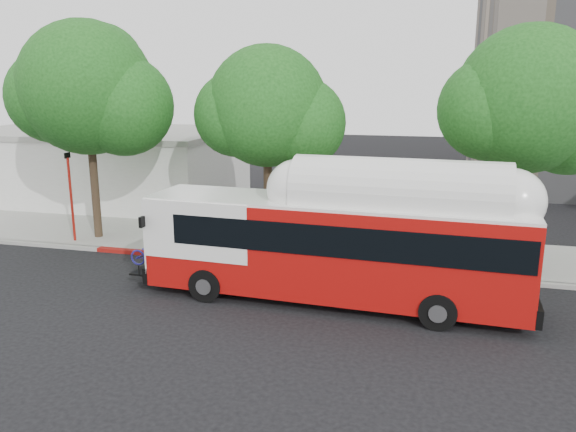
# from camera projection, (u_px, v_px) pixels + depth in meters

# --- Properties ---
(ground) EXTENTS (120.00, 120.00, 0.00)m
(ground) POSITION_uv_depth(u_px,v_px,m) (248.00, 302.00, 18.63)
(ground) COLOR black
(ground) RESTS_ON ground
(sidewalk) EXTENTS (60.00, 5.00, 0.15)m
(sidewalk) POSITION_uv_depth(u_px,v_px,m) (293.00, 245.00, 24.74)
(sidewalk) COLOR gray
(sidewalk) RESTS_ON ground
(curb_strip) EXTENTS (60.00, 0.30, 0.15)m
(curb_strip) POSITION_uv_depth(u_px,v_px,m) (278.00, 263.00, 22.29)
(curb_strip) COLOR gray
(curb_strip) RESTS_ON ground
(red_curb_segment) EXTENTS (10.00, 0.32, 0.16)m
(red_curb_segment) POSITION_uv_depth(u_px,v_px,m) (207.00, 258.00, 22.99)
(red_curb_segment) COLOR maroon
(red_curb_segment) RESTS_ON ground
(street_tree_left) EXTENTS (6.67, 5.80, 9.74)m
(street_tree_left) POSITION_uv_depth(u_px,v_px,m) (98.00, 93.00, 24.32)
(street_tree_left) COLOR #2D2116
(street_tree_left) RESTS_ON ground
(street_tree_mid) EXTENTS (5.75, 5.00, 8.62)m
(street_tree_mid) POSITION_uv_depth(u_px,v_px,m) (277.00, 111.00, 23.10)
(street_tree_mid) COLOR #2D2116
(street_tree_mid) RESTS_ON ground
(street_tree_right) EXTENTS (6.21, 5.40, 9.18)m
(street_tree_right) POSITION_uv_depth(u_px,v_px,m) (541.00, 106.00, 20.47)
(street_tree_right) COLOR #2D2116
(street_tree_right) RESTS_ON ground
(low_commercial_bldg) EXTENTS (16.20, 10.20, 4.25)m
(low_commercial_bldg) POSITION_uv_depth(u_px,v_px,m) (101.00, 164.00, 34.62)
(low_commercial_bldg) COLOR silver
(low_commercial_bldg) RESTS_ON ground
(transit_bus) EXTENTS (13.31, 3.36, 3.90)m
(transit_bus) POSITION_uv_depth(u_px,v_px,m) (335.00, 249.00, 18.22)
(transit_bus) COLOR #A60D0B
(transit_bus) RESTS_ON ground
(signal_pole) EXTENTS (0.12, 0.39, 4.10)m
(signal_pole) POSITION_uv_depth(u_px,v_px,m) (71.00, 198.00, 24.80)
(signal_pole) COLOR #A71A11
(signal_pole) RESTS_ON ground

